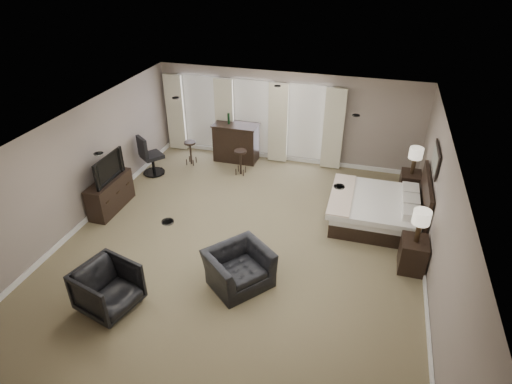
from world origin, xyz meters
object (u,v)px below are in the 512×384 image
(lamp_near, at_px, (420,226))
(bar_counter, at_px, (236,142))
(lamp_far, at_px, (414,161))
(bar_stool_right, at_px, (241,162))
(tv, at_px, (107,177))
(nightstand_near, at_px, (413,254))
(bed, at_px, (372,198))
(armchair_near, at_px, (239,263))
(desk_chair, at_px, (152,155))
(bar_stool_left, at_px, (191,153))
(armchair_far, at_px, (108,287))
(nightstand_far, at_px, (409,184))
(dresser, at_px, (110,194))

(lamp_near, xyz_separation_m, bar_counter, (-4.85, 3.66, -0.45))
(lamp_far, distance_m, bar_stool_right, 4.50)
(tv, relative_size, bar_counter, 0.86)
(nightstand_near, bearing_deg, bar_stool_right, 147.50)
(nightstand_near, bearing_deg, tv, 177.58)
(bed, relative_size, bar_stool_right, 2.79)
(armchair_near, relative_size, desk_chair, 0.98)
(bed, distance_m, bar_counter, 4.53)
(nightstand_near, height_order, bar_stool_right, bar_stool_right)
(tv, distance_m, bar_stool_left, 2.92)
(tv, bearing_deg, armchair_far, -148.32)
(nightstand_far, distance_m, lamp_near, 2.98)
(dresser, height_order, bar_counter, bar_counter)
(dresser, height_order, desk_chair, desk_chair)
(nightstand_far, bearing_deg, armchair_near, -126.59)
(tv, relative_size, desk_chair, 0.96)
(bar_stool_left, height_order, bar_stool_right, bar_stool_right)
(armchair_far, height_order, desk_chair, desk_chair)
(lamp_near, distance_m, dresser, 6.95)
(lamp_far, bearing_deg, dresser, -159.35)
(nightstand_far, bearing_deg, bar_stool_left, 178.79)
(bar_stool_right, xyz_separation_m, desk_chair, (-2.34, -0.64, 0.22))
(armchair_far, relative_size, bar_counter, 0.74)
(tv, height_order, bar_stool_left, tv)
(nightstand_far, xyz_separation_m, bar_counter, (-4.85, 0.76, 0.24))
(lamp_near, xyz_separation_m, bar_stool_left, (-6.03, 3.03, -0.66))
(tv, bearing_deg, lamp_near, -92.42)
(lamp_far, bearing_deg, bar_stool_right, -179.24)
(nightstand_far, relative_size, desk_chair, 0.56)
(bar_stool_right, bearing_deg, lamp_near, -32.50)
(nightstand_near, distance_m, tv, 6.95)
(bar_counter, xyz_separation_m, bar_stool_right, (0.39, -0.81, -0.20))
(bar_counter, bearing_deg, nightstand_far, -8.85)
(bar_stool_right, bearing_deg, tv, -133.99)
(lamp_far, relative_size, bar_stool_right, 0.96)
(lamp_far, height_order, bar_counter, lamp_far)
(armchair_near, bearing_deg, bar_stool_right, 56.79)
(lamp_near, relative_size, tv, 0.62)
(bar_stool_right, bearing_deg, lamp_far, 0.76)
(armchair_far, bearing_deg, lamp_far, -28.07)
(lamp_far, bearing_deg, armchair_near, -126.59)
(lamp_far, distance_m, bar_stool_left, 6.06)
(tv, height_order, armchair_far, armchair_far)
(lamp_near, height_order, bar_stool_right, lamp_near)
(desk_chair, bearing_deg, dresser, 123.01)
(armchair_near, bearing_deg, desk_chair, 85.26)
(lamp_far, height_order, armchair_near, lamp_far)
(bed, distance_m, bar_stool_left, 5.38)
(dresser, relative_size, armchair_far, 1.45)
(bar_counter, relative_size, desk_chair, 1.12)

